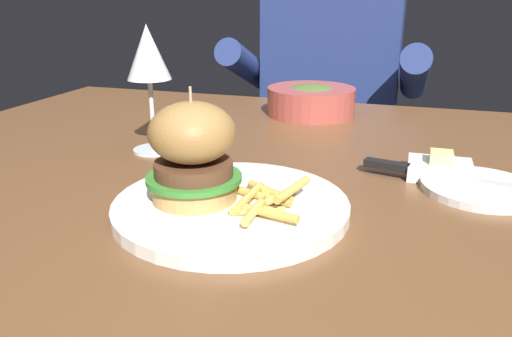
{
  "coord_description": "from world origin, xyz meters",
  "views": [
    {
      "loc": [
        0.14,
        -0.67,
        0.98
      ],
      "look_at": [
        -0.02,
        -0.16,
        0.78
      ],
      "focal_mm": 35.0,
      "sensor_mm": 36.0,
      "label": 1
    }
  ],
  "objects_px": {
    "bread_plate": "(479,188)",
    "diner_person": "(328,141)",
    "table_knife": "(437,174)",
    "main_plate": "(231,206)",
    "soup_bowl": "(311,100)",
    "wine_glass": "(148,58)",
    "butter_dish": "(440,168)",
    "burger_sandwich": "(193,152)"
  },
  "relations": [
    {
      "from": "main_plate",
      "to": "soup_bowl",
      "type": "height_order",
      "value": "soup_bowl"
    },
    {
      "from": "main_plate",
      "to": "bread_plate",
      "type": "bearing_deg",
      "value": 28.5
    },
    {
      "from": "burger_sandwich",
      "to": "butter_dish",
      "type": "height_order",
      "value": "burger_sandwich"
    },
    {
      "from": "main_plate",
      "to": "butter_dish",
      "type": "distance_m",
      "value": 0.3
    },
    {
      "from": "butter_dish",
      "to": "diner_person",
      "type": "distance_m",
      "value": 0.79
    },
    {
      "from": "table_knife",
      "to": "diner_person",
      "type": "bearing_deg",
      "value": 109.01
    },
    {
      "from": "bread_plate",
      "to": "diner_person",
      "type": "distance_m",
      "value": 0.84
    },
    {
      "from": "main_plate",
      "to": "wine_glass",
      "type": "distance_m",
      "value": 0.3
    },
    {
      "from": "bread_plate",
      "to": "soup_bowl",
      "type": "xyz_separation_m",
      "value": [
        -0.28,
        0.35,
        0.03
      ]
    },
    {
      "from": "main_plate",
      "to": "butter_dish",
      "type": "bearing_deg",
      "value": 40.34
    },
    {
      "from": "main_plate",
      "to": "wine_glass",
      "type": "height_order",
      "value": "wine_glass"
    },
    {
      "from": "table_knife",
      "to": "soup_bowl",
      "type": "bearing_deg",
      "value": 124.85
    },
    {
      "from": "main_plate",
      "to": "diner_person",
      "type": "distance_m",
      "value": 0.93
    },
    {
      "from": "main_plate",
      "to": "butter_dish",
      "type": "xyz_separation_m",
      "value": [
        0.23,
        0.19,
        0.0
      ]
    },
    {
      "from": "wine_glass",
      "to": "diner_person",
      "type": "distance_m",
      "value": 0.81
    },
    {
      "from": "main_plate",
      "to": "soup_bowl",
      "type": "xyz_separation_m",
      "value": [
        -0.01,
        0.5,
        0.02
      ]
    },
    {
      "from": "wine_glass",
      "to": "table_knife",
      "type": "relative_size",
      "value": 0.82
    },
    {
      "from": "main_plate",
      "to": "burger_sandwich",
      "type": "xyz_separation_m",
      "value": [
        -0.04,
        -0.01,
        0.06
      ]
    },
    {
      "from": "wine_glass",
      "to": "butter_dish",
      "type": "xyz_separation_m",
      "value": [
        0.42,
        0.01,
        -0.13
      ]
    },
    {
      "from": "bread_plate",
      "to": "diner_person",
      "type": "xyz_separation_m",
      "value": [
        -0.31,
        0.76,
        -0.18
      ]
    },
    {
      "from": "bread_plate",
      "to": "diner_person",
      "type": "relative_size",
      "value": 0.12
    },
    {
      "from": "table_knife",
      "to": "main_plate",
      "type": "bearing_deg",
      "value": -144.48
    },
    {
      "from": "burger_sandwich",
      "to": "main_plate",
      "type": "bearing_deg",
      "value": 9.56
    },
    {
      "from": "diner_person",
      "to": "table_knife",
      "type": "bearing_deg",
      "value": -70.99
    },
    {
      "from": "diner_person",
      "to": "burger_sandwich",
      "type": "bearing_deg",
      "value": -90.4
    },
    {
      "from": "main_plate",
      "to": "bread_plate",
      "type": "relative_size",
      "value": 1.88
    },
    {
      "from": "burger_sandwich",
      "to": "diner_person",
      "type": "relative_size",
      "value": 0.11
    },
    {
      "from": "main_plate",
      "to": "butter_dish",
      "type": "relative_size",
      "value": 3.21
    },
    {
      "from": "wine_glass",
      "to": "butter_dish",
      "type": "distance_m",
      "value": 0.44
    },
    {
      "from": "table_knife",
      "to": "butter_dish",
      "type": "relative_size",
      "value": 2.81
    },
    {
      "from": "butter_dish",
      "to": "wine_glass",
      "type": "bearing_deg",
      "value": -178.08
    },
    {
      "from": "soup_bowl",
      "to": "diner_person",
      "type": "xyz_separation_m",
      "value": [
        -0.03,
        0.42,
        -0.21
      ]
    },
    {
      "from": "bread_plate",
      "to": "soup_bowl",
      "type": "relative_size",
      "value": 0.8
    },
    {
      "from": "burger_sandwich",
      "to": "wine_glass",
      "type": "xyz_separation_m",
      "value": [
        -0.15,
        0.19,
        0.07
      ]
    },
    {
      "from": "table_knife",
      "to": "soup_bowl",
      "type": "relative_size",
      "value": 1.32
    },
    {
      "from": "table_knife",
      "to": "soup_bowl",
      "type": "xyz_separation_m",
      "value": [
        -0.23,
        0.34,
        0.02
      ]
    },
    {
      "from": "table_knife",
      "to": "butter_dish",
      "type": "height_order",
      "value": "butter_dish"
    },
    {
      "from": "wine_glass",
      "to": "bread_plate",
      "type": "relative_size",
      "value": 1.36
    },
    {
      "from": "butter_dish",
      "to": "main_plate",
      "type": "bearing_deg",
      "value": -139.66
    },
    {
      "from": "soup_bowl",
      "to": "diner_person",
      "type": "distance_m",
      "value": 0.47
    },
    {
      "from": "bread_plate",
      "to": "burger_sandwich",
      "type": "bearing_deg",
      "value": -153.71
    },
    {
      "from": "table_knife",
      "to": "burger_sandwich",
      "type": "bearing_deg",
      "value": -147.82
    }
  ]
}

